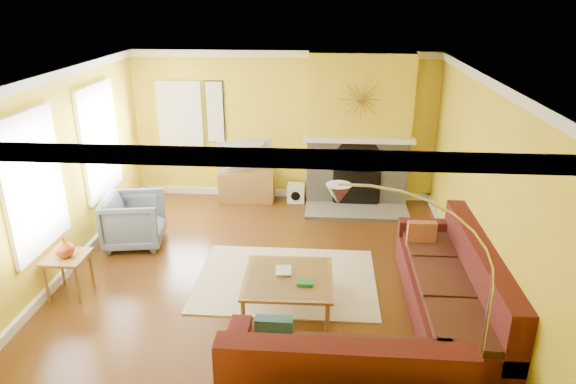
# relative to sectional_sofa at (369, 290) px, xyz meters

# --- Properties ---
(floor) EXTENTS (5.50, 6.00, 0.02)m
(floor) POSITION_rel_sectional_sofa_xyz_m (-1.32, 0.98, -0.46)
(floor) COLOR brown
(floor) RESTS_ON ground
(ceiling) EXTENTS (5.50, 6.00, 0.02)m
(ceiling) POSITION_rel_sectional_sofa_xyz_m (-1.32, 0.98, 2.26)
(ceiling) COLOR white
(ceiling) RESTS_ON ground
(wall_back) EXTENTS (5.50, 0.02, 2.70)m
(wall_back) POSITION_rel_sectional_sofa_xyz_m (-1.32, 3.99, 0.90)
(wall_back) COLOR yellow
(wall_back) RESTS_ON ground
(wall_front) EXTENTS (5.50, 0.02, 2.70)m
(wall_front) POSITION_rel_sectional_sofa_xyz_m (-1.32, -2.03, 0.90)
(wall_front) COLOR yellow
(wall_front) RESTS_ON ground
(wall_left) EXTENTS (0.02, 6.00, 2.70)m
(wall_left) POSITION_rel_sectional_sofa_xyz_m (-4.08, 0.98, 0.90)
(wall_left) COLOR yellow
(wall_left) RESTS_ON ground
(wall_right) EXTENTS (0.02, 6.00, 2.70)m
(wall_right) POSITION_rel_sectional_sofa_xyz_m (1.44, 0.98, 0.90)
(wall_right) COLOR yellow
(wall_right) RESTS_ON ground
(baseboard) EXTENTS (5.50, 6.00, 0.12)m
(baseboard) POSITION_rel_sectional_sofa_xyz_m (-1.32, 0.98, -0.39)
(baseboard) COLOR white
(baseboard) RESTS_ON floor
(crown_molding) EXTENTS (5.50, 6.00, 0.12)m
(crown_molding) POSITION_rel_sectional_sofa_xyz_m (-1.32, 0.98, 2.19)
(crown_molding) COLOR white
(crown_molding) RESTS_ON ceiling
(window_left_near) EXTENTS (0.06, 1.22, 1.72)m
(window_left_near) POSITION_rel_sectional_sofa_xyz_m (-4.04, 2.28, 1.05)
(window_left_near) COLOR white
(window_left_near) RESTS_ON wall_left
(window_left_far) EXTENTS (0.06, 1.22, 1.72)m
(window_left_far) POSITION_rel_sectional_sofa_xyz_m (-4.04, 0.38, 1.05)
(window_left_far) COLOR white
(window_left_far) RESTS_ON wall_left
(window_back) EXTENTS (0.82, 0.06, 1.22)m
(window_back) POSITION_rel_sectional_sofa_xyz_m (-3.22, 3.94, 1.10)
(window_back) COLOR white
(window_back) RESTS_ON wall_back
(wall_art) EXTENTS (0.34, 0.04, 1.14)m
(wall_art) POSITION_rel_sectional_sofa_xyz_m (-2.57, 3.95, 1.15)
(wall_art) COLOR white
(wall_art) RESTS_ON wall_back
(fireplace) EXTENTS (1.80, 0.40, 2.70)m
(fireplace) POSITION_rel_sectional_sofa_xyz_m (0.03, 3.78, 0.90)
(fireplace) COLOR gray
(fireplace) RESTS_ON floor
(mantel) EXTENTS (1.92, 0.22, 0.08)m
(mantel) POSITION_rel_sectional_sofa_xyz_m (0.03, 3.54, 0.80)
(mantel) COLOR white
(mantel) RESTS_ON fireplace
(hearth) EXTENTS (1.80, 0.70, 0.06)m
(hearth) POSITION_rel_sectional_sofa_xyz_m (0.03, 3.23, -0.42)
(hearth) COLOR gray
(hearth) RESTS_ON floor
(sunburst) EXTENTS (0.70, 0.04, 0.70)m
(sunburst) POSITION_rel_sectional_sofa_xyz_m (0.03, 3.55, 1.50)
(sunburst) COLOR olive
(sunburst) RESTS_ON fireplace
(rug) EXTENTS (2.40, 1.80, 0.02)m
(rug) POSITION_rel_sectional_sofa_xyz_m (-1.02, 0.88, -0.44)
(rug) COLOR beige
(rug) RESTS_ON floor
(sectional_sofa) EXTENTS (2.86, 3.45, 0.90)m
(sectional_sofa) POSITION_rel_sectional_sofa_xyz_m (0.00, 0.00, 0.00)
(sectional_sofa) COLOR #531A1B
(sectional_sofa) RESTS_ON floor
(coffee_table) EXTENTS (1.10, 1.10, 0.42)m
(coffee_table) POSITION_rel_sectional_sofa_xyz_m (-0.95, 0.26, -0.24)
(coffee_table) COLOR white
(coffee_table) RESTS_ON floor
(media_console) EXTENTS (1.01, 0.45, 0.55)m
(media_console) POSITION_rel_sectional_sofa_xyz_m (-1.98, 3.72, -0.17)
(media_console) COLOR olive
(media_console) RESTS_ON floor
(tv) EXTENTS (0.97, 0.49, 0.57)m
(tv) POSITION_rel_sectional_sofa_xyz_m (-1.98, 3.72, 0.39)
(tv) COLOR black
(tv) RESTS_ON media_console
(subwoofer) EXTENTS (0.32, 0.32, 0.32)m
(subwoofer) POSITION_rel_sectional_sofa_xyz_m (-1.07, 3.72, -0.29)
(subwoofer) COLOR white
(subwoofer) RESTS_ON floor
(armchair) EXTENTS (0.99, 0.97, 0.79)m
(armchair) POSITION_rel_sectional_sofa_xyz_m (-3.42, 1.77, -0.06)
(armchair) COLOR slate
(armchair) RESTS_ON floor
(side_table) EXTENTS (0.50, 0.50, 0.55)m
(side_table) POSITION_rel_sectional_sofa_xyz_m (-3.75, 0.33, -0.18)
(side_table) COLOR olive
(side_table) RESTS_ON floor
(vase) EXTENTS (0.25, 0.25, 0.25)m
(vase) POSITION_rel_sectional_sofa_xyz_m (-3.75, 0.33, 0.23)
(vase) COLOR #CA4618
(vase) RESTS_ON side_table
(book) EXTENTS (0.21, 0.27, 0.02)m
(book) POSITION_rel_sectional_sofa_xyz_m (-1.11, 0.37, -0.01)
(book) COLOR white
(book) RESTS_ON coffee_table
(arc_lamp) EXTENTS (1.40, 0.36, 2.22)m
(arc_lamp) POSITION_rel_sectional_sofa_xyz_m (0.28, -1.33, 0.66)
(arc_lamp) COLOR silver
(arc_lamp) RESTS_ON floor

